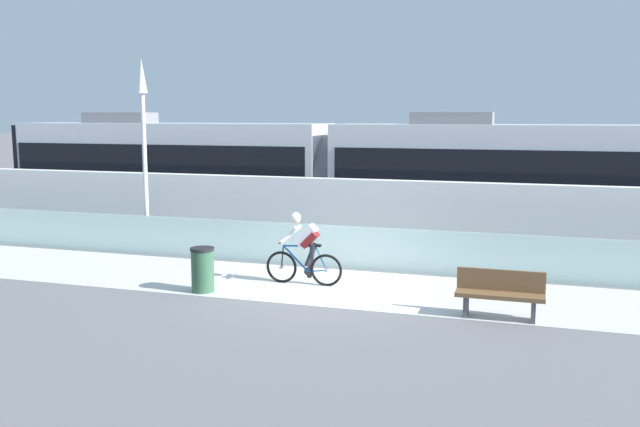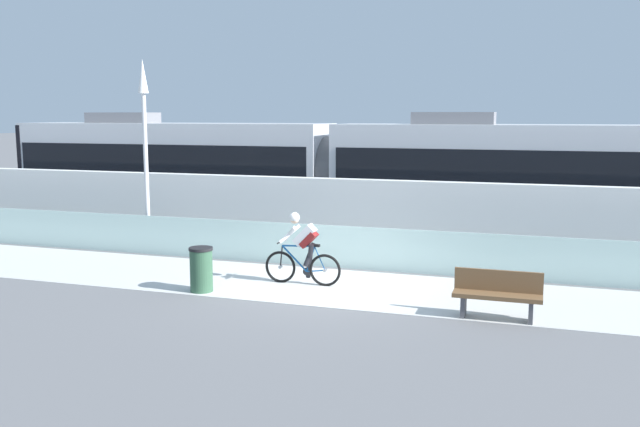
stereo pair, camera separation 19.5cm
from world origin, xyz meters
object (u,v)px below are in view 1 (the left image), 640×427
Objects in this scene: cyclist_on_bike at (304,250)px; bench at (500,293)px; trash_bin at (203,270)px; lamp_post_antenna at (144,131)px; tram at (331,173)px.

cyclist_on_bike is 4.46m from bench.
trash_bin is (-1.84, -1.25, -0.30)m from cyclist_on_bike.
cyclist_on_bike reaches higher than bench.
lamp_post_antenna is 5.58m from trash_bin.
cyclist_on_bike is 1.84× the size of trash_bin.
bench is (6.10, -0.04, -0.00)m from trash_bin.
trash_bin is 6.10m from bench.
tram reaches higher than trash_bin.
bench is (5.67, -8.14, -1.41)m from tram.
lamp_post_antenna reaches higher than bench.
bench is at bearing -0.33° from trash_bin.
trash_bin is at bearing -145.84° from cyclist_on_bike.
tram is 10.02m from bench.
cyclist_on_bike reaches higher than trash_bin.
lamp_post_antenna is at bearing 135.20° from trash_bin.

